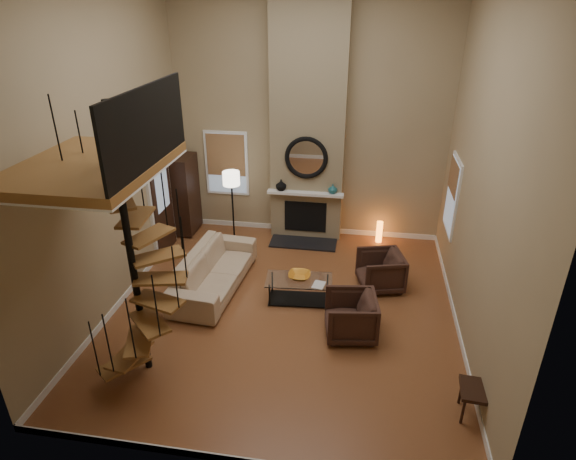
% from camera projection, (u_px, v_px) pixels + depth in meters
% --- Properties ---
extents(ground, '(6.00, 6.50, 0.01)m').
position_uv_depth(ground, '(284.00, 309.00, 8.71)').
color(ground, '#9D5D32').
rests_on(ground, ground).
extents(back_wall, '(6.00, 0.02, 5.50)m').
position_uv_depth(back_wall, '(309.00, 116.00, 10.38)').
color(back_wall, tan).
rests_on(back_wall, ground).
extents(front_wall, '(6.00, 0.02, 5.50)m').
position_uv_depth(front_wall, '(227.00, 269.00, 4.62)').
color(front_wall, tan).
rests_on(front_wall, ground).
extents(left_wall, '(0.02, 6.50, 5.50)m').
position_uv_depth(left_wall, '(105.00, 154.00, 7.93)').
color(left_wall, tan).
rests_on(left_wall, ground).
extents(right_wall, '(0.02, 6.50, 5.50)m').
position_uv_depth(right_wall, '(485.00, 174.00, 7.07)').
color(right_wall, tan).
rests_on(right_wall, ground).
extents(baseboard_back, '(6.00, 0.02, 0.12)m').
position_uv_depth(baseboard_back, '(307.00, 229.00, 11.56)').
color(baseboard_back, white).
rests_on(baseboard_back, ground).
extents(baseboard_front, '(6.00, 0.02, 0.12)m').
position_uv_depth(baseboard_front, '(240.00, 460.00, 5.81)').
color(baseboard_front, white).
rests_on(baseboard_front, ground).
extents(baseboard_left, '(0.02, 6.50, 0.12)m').
position_uv_depth(baseboard_left, '(129.00, 292.00, 9.12)').
color(baseboard_left, white).
rests_on(baseboard_left, ground).
extents(baseboard_right, '(0.02, 6.50, 0.12)m').
position_uv_depth(baseboard_right, '(456.00, 323.00, 8.25)').
color(baseboard_right, white).
rests_on(baseboard_right, ground).
extents(chimney_breast, '(1.60, 0.38, 5.50)m').
position_uv_depth(chimney_breast, '(308.00, 118.00, 10.21)').
color(chimney_breast, '#877758').
rests_on(chimney_breast, ground).
extents(hearth, '(1.50, 0.60, 0.04)m').
position_uv_depth(hearth, '(303.00, 243.00, 10.98)').
color(hearth, black).
rests_on(hearth, ground).
extents(firebox, '(0.95, 0.02, 0.72)m').
position_uv_depth(firebox, '(305.00, 217.00, 11.00)').
color(firebox, black).
rests_on(firebox, chimney_breast).
extents(mantel, '(1.70, 0.18, 0.06)m').
position_uv_depth(mantel, '(305.00, 194.00, 10.67)').
color(mantel, white).
rests_on(mantel, chimney_breast).
extents(mirror_frame, '(0.94, 0.10, 0.94)m').
position_uv_depth(mirror_frame, '(306.00, 158.00, 10.37)').
color(mirror_frame, black).
rests_on(mirror_frame, chimney_breast).
extents(mirror_disc, '(0.80, 0.01, 0.80)m').
position_uv_depth(mirror_disc, '(306.00, 158.00, 10.38)').
color(mirror_disc, white).
rests_on(mirror_disc, chimney_breast).
extents(vase_left, '(0.24, 0.24, 0.25)m').
position_uv_depth(vase_left, '(281.00, 185.00, 10.72)').
color(vase_left, black).
rests_on(vase_left, mantel).
extents(vase_right, '(0.20, 0.20, 0.21)m').
position_uv_depth(vase_right, '(333.00, 189.00, 10.56)').
color(vase_right, '#1A535B').
rests_on(vase_right, mantel).
extents(window_back, '(1.02, 0.06, 1.52)m').
position_uv_depth(window_back, '(227.00, 163.00, 11.13)').
color(window_back, white).
rests_on(window_back, back_wall).
extents(window_right, '(0.06, 1.02, 1.52)m').
position_uv_depth(window_right, '(452.00, 195.00, 9.34)').
color(window_right, white).
rests_on(window_right, right_wall).
extents(entry_door, '(0.10, 1.05, 2.16)m').
position_uv_depth(entry_door, '(162.00, 206.00, 10.27)').
color(entry_door, white).
rests_on(entry_door, ground).
extents(loft, '(1.70, 2.20, 1.09)m').
position_uv_depth(loft, '(97.00, 163.00, 5.99)').
color(loft, olive).
rests_on(loft, left_wall).
extents(spiral_stair, '(1.47, 1.47, 4.06)m').
position_uv_depth(spiral_stair, '(134.00, 265.00, 6.60)').
color(spiral_stair, black).
rests_on(spiral_stair, ground).
extents(hutch, '(0.38, 0.81, 1.81)m').
position_uv_depth(hutch, '(186.00, 194.00, 11.16)').
color(hutch, black).
rests_on(hutch, ground).
extents(sofa, '(1.14, 2.52, 0.72)m').
position_uv_depth(sofa, '(214.00, 270.00, 9.19)').
color(sofa, tan).
rests_on(sofa, ground).
extents(armchair_near, '(1.00, 0.98, 0.74)m').
position_uv_depth(armchair_near, '(384.00, 271.00, 9.23)').
color(armchair_near, '#3C231B').
rests_on(armchair_near, ground).
extents(armchair_far, '(0.94, 0.92, 0.76)m').
position_uv_depth(armchair_far, '(355.00, 316.00, 7.92)').
color(armchair_far, '#3C231B').
rests_on(armchair_far, ground).
extents(coffee_table, '(1.25, 0.70, 0.45)m').
position_uv_depth(coffee_table, '(299.00, 287.00, 8.84)').
color(coffee_table, silver).
rests_on(coffee_table, ground).
extents(bowl, '(0.41, 0.41, 0.10)m').
position_uv_depth(bowl, '(299.00, 276.00, 8.79)').
color(bowl, orange).
rests_on(bowl, coffee_table).
extents(book, '(0.25, 0.31, 0.03)m').
position_uv_depth(book, '(317.00, 285.00, 8.58)').
color(book, gray).
rests_on(book, coffee_table).
extents(floor_lamp, '(0.37, 0.37, 1.70)m').
position_uv_depth(floor_lamp, '(232.00, 184.00, 10.44)').
color(floor_lamp, black).
rests_on(floor_lamp, ground).
extents(accent_lamp, '(0.14, 0.14, 0.50)m').
position_uv_depth(accent_lamp, '(379.00, 232.00, 10.98)').
color(accent_lamp, orange).
rests_on(accent_lamp, ground).
extents(side_chair, '(0.51, 0.51, 0.99)m').
position_uv_depth(side_chair, '(487.00, 387.00, 6.27)').
color(side_chair, black).
rests_on(side_chair, ground).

